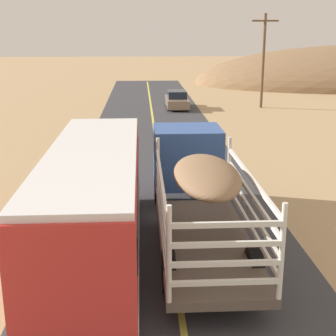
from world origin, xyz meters
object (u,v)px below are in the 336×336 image
object	(u,v)px
bus	(94,200)
car_far	(177,100)
power_pole_far	(263,58)
livestock_truck	(193,173)

from	to	relation	value
bus	car_far	world-z (taller)	bus
car_far	power_pole_far	bearing A→B (deg)	-0.12
livestock_truck	power_pole_far	world-z (taller)	power_pole_far
livestock_truck	power_pole_far	distance (m)	26.85
car_far	livestock_truck	bearing A→B (deg)	-93.01
bus	power_pole_far	xyz separation A→B (m)	(11.66, 27.71, 2.41)
bus	power_pole_far	world-z (taller)	power_pole_far
bus	car_far	xyz separation A→B (m)	(4.43, 27.72, -1.05)
bus	car_far	size ratio (longest dim) A/B	2.27
car_far	power_pole_far	distance (m)	8.01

